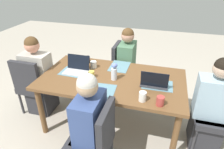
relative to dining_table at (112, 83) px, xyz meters
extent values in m
plane|color=#B2A899|center=(0.00, 0.00, -0.67)|extent=(10.00, 10.00, 0.00)
cube|color=brown|center=(0.00, 0.00, 0.06)|extent=(1.83, 1.00, 0.04)
cylinder|color=brown|center=(-0.84, -0.42, -0.32)|extent=(0.07, 0.07, 0.71)
cylinder|color=brown|center=(0.84, -0.42, -0.32)|extent=(0.07, 0.07, 0.71)
cylinder|color=brown|center=(-0.84, 0.42, -0.32)|extent=(0.07, 0.07, 0.71)
cylinder|color=brown|center=(0.84, 0.42, -0.32)|extent=(0.07, 0.07, 0.71)
cube|color=#2D2D33|center=(0.02, 0.79, -0.26)|extent=(0.44, 0.44, 0.08)
cube|color=#2D2D33|center=(-0.17, 0.79, 0.00)|extent=(0.06, 0.42, 0.45)
cylinder|color=#333338|center=(0.21, 0.60, -0.49)|extent=(0.04, 0.04, 0.37)
cylinder|color=#333338|center=(-0.17, 0.60, -0.49)|extent=(0.04, 0.04, 0.37)
cube|color=#384C84|center=(0.02, 0.73, 0.03)|extent=(0.24, 0.40, 0.50)
sphere|color=tan|center=(0.02, 0.73, 0.40)|extent=(0.20, 0.20, 0.20)
sphere|color=beige|center=(0.02, 0.73, 0.43)|extent=(0.19, 0.19, 0.19)
cube|color=#2D2D33|center=(1.19, -0.02, -0.26)|extent=(0.44, 0.44, 0.08)
cube|color=#2D2D33|center=(1.19, 0.17, 0.00)|extent=(0.42, 0.06, 0.45)
cylinder|color=#333338|center=(1.38, -0.21, -0.49)|extent=(0.04, 0.04, 0.37)
cylinder|color=#333338|center=(1.00, -0.21, -0.49)|extent=(0.04, 0.04, 0.37)
cylinder|color=#333338|center=(1.38, 0.17, -0.49)|extent=(0.04, 0.04, 0.37)
cylinder|color=#333338|center=(1.00, 0.17, -0.49)|extent=(0.04, 0.04, 0.37)
cube|color=#2D2D33|center=(1.13, -0.02, -0.45)|extent=(0.34, 0.36, 0.45)
cube|color=#B7B2A8|center=(1.13, -0.02, 0.03)|extent=(0.40, 0.24, 0.50)
sphere|color=tan|center=(1.13, -0.02, 0.40)|extent=(0.20, 0.20, 0.20)
sphere|color=#51381E|center=(1.13, -0.02, 0.43)|extent=(0.19, 0.19, 0.19)
cube|color=#2D2D33|center=(-1.27, 0.04, -0.26)|extent=(0.44, 0.44, 0.08)
cube|color=#2D2D33|center=(-1.27, -0.15, 0.00)|extent=(0.42, 0.06, 0.45)
cylinder|color=#333338|center=(-1.08, 0.23, -0.49)|extent=(0.04, 0.04, 0.37)
cylinder|color=#333338|center=(-1.46, -0.15, -0.49)|extent=(0.04, 0.04, 0.37)
cylinder|color=#333338|center=(-1.08, -0.15, -0.49)|extent=(0.04, 0.04, 0.37)
cube|color=#2D2D33|center=(-1.21, 0.04, -0.45)|extent=(0.34, 0.36, 0.45)
cube|color=#99B7CC|center=(-1.21, 0.04, 0.03)|extent=(0.40, 0.24, 0.50)
sphere|color=tan|center=(-1.21, 0.04, 0.40)|extent=(0.20, 0.20, 0.20)
sphere|color=black|center=(-1.21, 0.04, 0.43)|extent=(0.19, 0.19, 0.19)
cube|color=#2D2D33|center=(-0.03, -0.84, -0.26)|extent=(0.44, 0.44, 0.08)
cube|color=#2D2D33|center=(0.16, -0.84, 0.00)|extent=(0.06, 0.42, 0.45)
cylinder|color=#333338|center=(-0.22, -1.03, -0.49)|extent=(0.04, 0.04, 0.37)
cylinder|color=#333338|center=(-0.22, -0.65, -0.49)|extent=(0.04, 0.04, 0.37)
cylinder|color=#333338|center=(0.16, -1.03, -0.49)|extent=(0.04, 0.04, 0.37)
cylinder|color=#333338|center=(0.16, -0.65, -0.49)|extent=(0.04, 0.04, 0.37)
cube|color=#2D2D33|center=(-0.03, -0.78, -0.45)|extent=(0.36, 0.34, 0.45)
cube|color=#4C7556|center=(-0.03, -0.78, 0.03)|extent=(0.24, 0.40, 0.50)
sphere|color=tan|center=(-0.03, -0.78, 0.40)|extent=(0.20, 0.20, 0.20)
sphere|color=#51381E|center=(-0.03, -0.78, 0.43)|extent=(0.19, 0.19, 0.19)
cylinder|color=silver|center=(-0.03, 0.02, 0.16)|extent=(0.08, 0.08, 0.15)
sphere|color=#6B7FD1|center=(-0.03, 0.03, 0.28)|extent=(0.05, 0.05, 0.05)
cylinder|color=#477A3D|center=(-0.03, 0.03, 0.25)|extent=(0.01, 0.01, 0.05)
sphere|color=#6B7FD1|center=(-0.04, 0.03, 0.27)|extent=(0.05, 0.05, 0.05)
cylinder|color=#477A3D|center=(-0.04, 0.03, 0.25)|extent=(0.01, 0.01, 0.04)
sphere|color=#6B7FD1|center=(-0.04, 0.01, 0.27)|extent=(0.06, 0.06, 0.06)
cylinder|color=#477A3D|center=(-0.04, 0.01, 0.25)|extent=(0.01, 0.01, 0.04)
cube|color=slate|center=(0.01, 0.34, 0.08)|extent=(0.28, 0.38, 0.00)
cube|color=slate|center=(0.54, -0.01, 0.08)|extent=(0.37, 0.27, 0.00)
cube|color=slate|center=(-0.57, 0.02, 0.08)|extent=(0.37, 0.27, 0.00)
cube|color=slate|center=(-0.01, -0.34, 0.08)|extent=(0.26, 0.36, 0.00)
cube|color=silver|center=(0.50, -0.01, 0.09)|extent=(0.32, 0.22, 0.02)
cube|color=black|center=(0.50, -0.10, 0.20)|extent=(0.31, 0.06, 0.20)
cube|color=#38383D|center=(-0.53, 0.02, 0.09)|extent=(0.32, 0.22, 0.02)
cube|color=black|center=(-0.53, 0.11, 0.20)|extent=(0.31, 0.04, 0.20)
cylinder|color=#AD3D38|center=(-0.63, 0.40, 0.13)|extent=(0.08, 0.08, 0.10)
cylinder|color=white|center=(-0.44, 0.38, 0.13)|extent=(0.08, 0.08, 0.11)
cylinder|color=white|center=(0.33, -0.21, 0.13)|extent=(0.09, 0.09, 0.10)
cylinder|color=#232328|center=(0.48, -0.35, 0.13)|extent=(0.08, 0.08, 0.10)
cylinder|color=#DBC64C|center=(0.26, 0.06, 0.12)|extent=(0.07, 0.07, 0.09)
camera|label=1|loc=(-0.59, 2.10, 1.33)|focal=31.47mm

